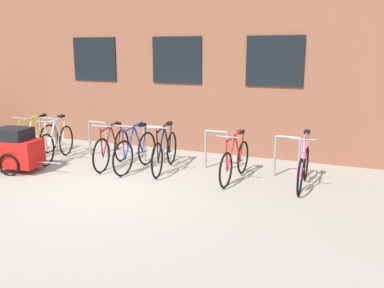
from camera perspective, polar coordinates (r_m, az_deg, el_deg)
The scene contains 11 objects.
ground_plane at distance 8.21m, azimuth -11.26°, elevation -5.56°, with size 42.00×42.00×0.00m, color #9E998E.
storefront_building at distance 13.48m, azimuth 3.61°, elevation 12.81°, with size 28.00×6.23×5.13m.
bike_rack at distance 9.66m, azimuth -5.15°, elevation 0.49°, with size 6.53×0.05×0.84m.
bicycle_blue at distance 9.13m, azimuth -7.57°, elevation -0.97°, with size 0.44×1.70×1.05m.
bicycle_yellow at distance 10.76m, azimuth -20.22°, elevation 0.40°, with size 0.44×1.71×1.04m.
bicycle_maroon at distance 9.48m, azimuth -10.67°, elevation -0.60°, with size 0.44×1.71×1.00m.
bicycle_pink at distance 8.20m, azimuth 14.68°, elevation -2.98°, with size 0.44×1.67×1.04m.
bicycle_red at distance 8.42m, azimuth 5.77°, elevation -2.26°, with size 0.44×1.73×0.98m.
bicycle_white at distance 10.33m, azimuth -17.66°, elevation 0.12°, with size 0.56×1.70×1.02m.
bicycle_black at distance 9.04m, azimuth -3.66°, elevation -1.03°, with size 0.48×1.81×1.03m.
bike_trailer at distance 9.62m, azimuth -22.37°, elevation -0.61°, with size 1.48×0.76×0.94m.
Camera 1 is at (4.41, -6.44, 2.54)m, focal length 39.84 mm.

